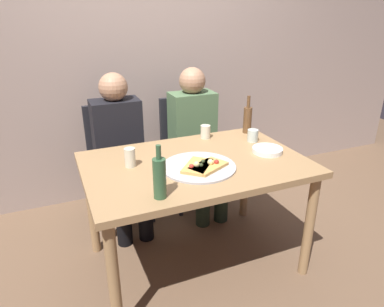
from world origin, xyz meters
TOP-DOWN VIEW (x-y plane):
  - ground_plane at (0.00, 0.00)m, footprint 8.00×8.00m
  - back_wall at (0.00, 1.21)m, footprint 6.00×0.10m
  - dining_table at (0.00, 0.00)m, footprint 1.32×0.87m
  - pizza_tray at (-0.02, -0.09)m, footprint 0.43×0.43m
  - pizza_slice_last at (-0.04, -0.11)m, footprint 0.24×0.25m
  - pizza_slice_extra at (0.02, -0.13)m, footprint 0.25×0.21m
  - wine_bottle at (0.56, 0.34)m, footprint 0.06×0.06m
  - beer_bottle at (-0.33, -0.33)m, footprint 0.06×0.06m
  - tumbler_near at (0.50, 0.16)m, footprint 0.07×0.07m
  - tumbler_far at (0.23, 0.35)m, footprint 0.07×0.07m
  - wine_glass at (-0.38, 0.09)m, footprint 0.06×0.06m
  - plate_stack at (0.48, -0.05)m, footprint 0.19×0.19m
  - chair_left at (-0.31, 0.84)m, footprint 0.44×0.44m
  - chair_right at (0.31, 0.84)m, footprint 0.44×0.44m
  - guest_in_sweater at (-0.31, 0.69)m, footprint 0.36×0.56m
  - guest_in_beanie at (0.31, 0.69)m, footprint 0.36×0.56m

SIDE VIEW (x-z plane):
  - ground_plane at x=0.00m, z-range 0.00..0.00m
  - chair_left at x=-0.31m, z-range 0.06..0.96m
  - chair_right at x=0.31m, z-range 0.06..0.96m
  - guest_in_sweater at x=-0.31m, z-range 0.06..1.23m
  - guest_in_beanie at x=0.31m, z-range 0.06..1.23m
  - dining_table at x=0.00m, z-range 0.28..1.02m
  - pizza_tray at x=-0.02m, z-range 0.74..0.75m
  - plate_stack at x=0.48m, z-range 0.74..0.77m
  - pizza_slice_last at x=-0.04m, z-range 0.74..0.79m
  - pizza_slice_extra at x=0.02m, z-range 0.74..0.79m
  - tumbler_near at x=0.50m, z-range 0.74..0.82m
  - tumbler_far at x=0.23m, z-range 0.74..0.83m
  - wine_glass at x=-0.38m, z-range 0.74..0.85m
  - wine_bottle at x=0.56m, z-range 0.70..0.98m
  - beer_bottle at x=-0.33m, z-range 0.71..0.98m
  - back_wall at x=0.00m, z-range 0.00..2.60m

